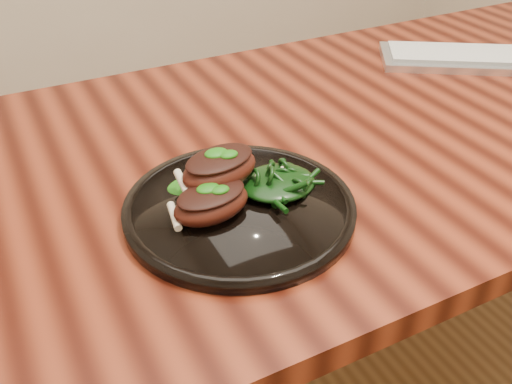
# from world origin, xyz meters

# --- Properties ---
(desk) EXTENTS (1.60, 0.80, 0.75)m
(desk) POSITION_xyz_m (0.00, 0.00, 0.67)
(desk) COLOR black
(desk) RESTS_ON ground
(plate) EXTENTS (0.31, 0.31, 0.02)m
(plate) POSITION_xyz_m (-0.31, -0.15, 0.76)
(plate) COLOR black
(plate) RESTS_ON desk
(lamb_chop_front) EXTENTS (0.12, 0.09, 0.05)m
(lamb_chop_front) POSITION_xyz_m (-0.36, -0.16, 0.79)
(lamb_chop_front) COLOR #44150D
(lamb_chop_front) RESTS_ON plate
(lamb_chop_back) EXTENTS (0.13, 0.10, 0.05)m
(lamb_chop_back) POSITION_xyz_m (-0.32, -0.12, 0.81)
(lamb_chop_back) COLOR #44150D
(lamb_chop_back) RESTS_ON plate
(herb_smear) EXTENTS (0.08, 0.05, 0.00)m
(herb_smear) POSITION_xyz_m (-0.35, -0.08, 0.77)
(herb_smear) COLOR #0E4F08
(herb_smear) RESTS_ON plate
(greens_heap) EXTENTS (0.11, 0.10, 0.04)m
(greens_heap) POSITION_xyz_m (-0.25, -0.14, 0.79)
(greens_heap) COLOR black
(greens_heap) RESTS_ON plate
(keyboard) EXTENTS (0.47, 0.37, 0.02)m
(keyboard) POSITION_xyz_m (0.41, 0.09, 0.76)
(keyboard) COLOR silver
(keyboard) RESTS_ON desk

